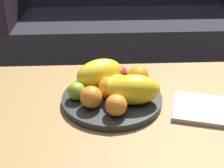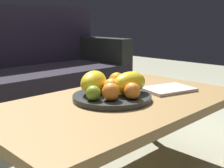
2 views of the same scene
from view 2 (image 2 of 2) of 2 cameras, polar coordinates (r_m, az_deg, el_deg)
The scene contains 13 objects.
coffee_table at distance 1.33m, azimuth 1.56°, elevation -4.90°, with size 1.21×0.68×0.42m.
couch at distance 2.36m, azimuth -17.28°, elevation 0.45°, with size 1.70×0.70×0.90m.
fruit_bowl at distance 1.32m, azimuth -0.00°, elevation -2.66°, with size 0.36×0.36×0.03m, color #2C3031.
melon_large_front at distance 1.32m, azimuth 3.55°, elevation 0.25°, with size 0.18×0.10×0.10m, color yellow.
melon_smaller_beside at distance 1.33m, azimuth -3.66°, elevation 0.35°, with size 0.18×0.11×0.11m, color yellow.
orange_front at distance 1.21m, azimuth -0.25°, elevation -1.54°, with size 0.08×0.08×0.08m, color orange.
orange_left at distance 1.29m, azimuth -0.02°, elevation -0.59°, with size 0.08×0.08×0.08m, color orange.
orange_right at distance 1.42m, azimuth 0.97°, elevation 0.67°, with size 0.08×0.08×0.08m, color orange.
orange_back at distance 1.23m, azimuth 4.04°, elevation -1.39°, with size 0.07×0.07×0.07m, color orange.
apple_front at distance 1.41m, azimuth -2.20°, elevation 0.15°, with size 0.06×0.06×0.06m, color red.
apple_left at distance 1.21m, azimuth -3.74°, elevation -1.81°, with size 0.06×0.06×0.06m, color #7EA52A.
banana_bunch at distance 1.34m, azimuth -1.73°, elevation -0.60°, with size 0.18×0.15×0.06m.
magazine at distance 1.52m, azimuth 11.09°, elevation -1.02°, with size 0.25×0.18×0.02m, color beige.
Camera 2 is at (-0.93, -0.87, 0.77)m, focal length 46.06 mm.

